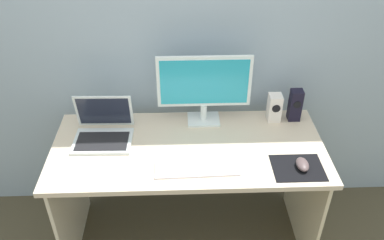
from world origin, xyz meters
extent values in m
plane|color=#48412D|center=(0.00, 0.00, 0.00)|extent=(8.00, 8.00, 0.00)
cube|color=#96ABBB|center=(0.00, 0.40, 1.25)|extent=(6.00, 0.04, 2.50)
cube|color=beige|center=(0.00, 0.00, 0.71)|extent=(1.43, 0.64, 0.03)
cube|color=beige|center=(-0.68, 0.00, 0.35)|extent=(0.02, 0.60, 0.70)
cube|color=beige|center=(0.68, 0.00, 0.35)|extent=(0.02, 0.60, 0.70)
cube|color=white|center=(0.09, 0.23, 0.73)|extent=(0.18, 0.14, 0.01)
cylinder|color=white|center=(0.09, 0.23, 0.78)|extent=(0.04, 0.04, 0.09)
cube|color=white|center=(0.09, 0.23, 0.98)|extent=(0.51, 0.02, 0.30)
cube|color=#26A5BF|center=(0.09, 0.22, 0.98)|extent=(0.47, 0.00, 0.26)
cube|color=black|center=(0.61, 0.23, 0.82)|extent=(0.07, 0.06, 0.19)
cylinder|color=black|center=(0.61, 0.20, 0.84)|extent=(0.04, 0.00, 0.04)
cube|color=white|center=(0.49, 0.23, 0.81)|extent=(0.07, 0.08, 0.16)
cylinder|color=black|center=(0.49, 0.19, 0.82)|extent=(0.05, 0.00, 0.05)
cube|color=silver|center=(-0.45, 0.05, 0.73)|extent=(0.31, 0.22, 0.02)
cube|color=black|center=(-0.45, 0.04, 0.74)|extent=(0.27, 0.16, 0.00)
cube|color=silver|center=(-0.45, 0.17, 0.84)|extent=(0.31, 0.05, 0.21)
cube|color=#1E2333|center=(-0.45, 0.17, 0.84)|extent=(0.28, 0.04, 0.18)
cube|color=white|center=(0.04, -0.18, 0.73)|extent=(0.42, 0.14, 0.01)
cube|color=black|center=(0.53, -0.19, 0.73)|extent=(0.25, 0.20, 0.00)
ellipsoid|color=#574545|center=(0.55, -0.19, 0.75)|extent=(0.06, 0.10, 0.04)
camera|label=1|loc=(-0.04, -1.63, 2.05)|focal=37.47mm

